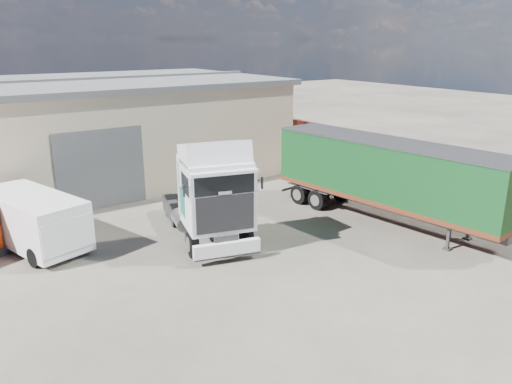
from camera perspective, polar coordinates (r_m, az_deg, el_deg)
ground at (r=16.38m, az=1.33°, el=-9.77°), size 120.00×120.00×0.00m
brick_boundary_wall at (r=27.56m, az=13.48°, el=3.72°), size 0.35×26.00×2.50m
tractor_unit at (r=18.59m, az=-5.13°, el=-0.73°), size 3.82×6.45×4.12m
box_trailer at (r=21.27m, az=14.61°, el=2.13°), size 3.39×10.59×3.46m
panel_van at (r=19.90m, az=-23.90°, el=-3.11°), size 3.25×5.23×1.99m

